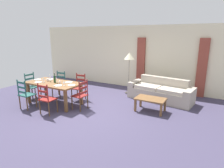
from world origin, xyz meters
name	(u,v)px	position (x,y,z in m)	size (l,w,h in m)	color
ground_plane	(87,110)	(0.00, 0.00, -0.01)	(9.60, 9.60, 0.02)	#403A54
wall_far	(130,57)	(0.00, 3.30, 1.35)	(9.60, 0.16, 2.70)	beige
curtain_panel_left	(141,64)	(0.58, 3.16, 1.10)	(0.35, 0.08, 2.20)	brown
curtain_panel_right	(202,68)	(2.98, 3.16, 1.10)	(0.35, 0.08, 2.20)	brown
dining_table	(54,85)	(-1.29, -0.08, 0.66)	(1.90, 0.96, 0.75)	brown
dining_chair_near_left	(26,94)	(-1.75, -0.85, 0.48)	(0.43, 0.41, 0.96)	#21544E
dining_chair_near_right	(47,99)	(-0.83, -0.83, 0.48)	(0.44, 0.42, 0.96)	maroon
dining_chair_far_left	(60,84)	(-1.76, 0.65, 0.48)	(0.44, 0.42, 0.96)	#215150
dining_chair_far_right	(79,87)	(-0.81, 0.67, 0.48)	(0.44, 0.43, 0.96)	maroon
dining_chair_head_west	(32,86)	(-2.45, -0.05, 0.48)	(0.42, 0.44, 0.96)	#245852
dining_chair_head_east	(81,95)	(-0.17, -0.05, 0.48)	(0.43, 0.45, 0.96)	maroon
dinner_plate_near_left	(38,82)	(-1.74, -0.33, 0.76)	(0.24, 0.24, 0.02)	white
fork_near_left	(35,82)	(-1.89, -0.33, 0.75)	(0.02, 0.17, 0.01)	silver
dinner_plate_near_right	(58,86)	(-0.84, -0.33, 0.76)	(0.24, 0.24, 0.02)	white
fork_near_right	(55,85)	(-0.99, -0.33, 0.75)	(0.02, 0.17, 0.01)	silver
dinner_plate_far_left	(50,79)	(-1.74, 0.17, 0.76)	(0.24, 0.24, 0.02)	white
fork_far_left	(47,79)	(-1.89, 0.17, 0.75)	(0.02, 0.17, 0.01)	silver
dinner_plate_far_right	(69,82)	(-0.84, 0.17, 0.76)	(0.24, 0.24, 0.02)	white
fork_far_right	(66,82)	(-0.99, 0.17, 0.75)	(0.02, 0.17, 0.01)	silver
dinner_plate_head_west	(38,80)	(-2.07, -0.08, 0.76)	(0.24, 0.24, 0.02)	white
fork_head_west	(35,79)	(-2.22, -0.08, 0.75)	(0.02, 0.17, 0.01)	silver
dinner_plate_head_east	(72,85)	(-0.51, -0.08, 0.76)	(0.24, 0.24, 0.02)	white
fork_head_east	(68,85)	(-0.66, -0.08, 0.75)	(0.02, 0.17, 0.01)	silver
wine_bottle	(55,79)	(-1.26, -0.06, 0.87)	(0.07, 0.07, 0.32)	#143819
wine_glass_near_left	(43,79)	(-1.61, -0.22, 0.86)	(0.06, 0.06, 0.16)	white
wine_glass_near_right	(64,82)	(-0.70, -0.22, 0.86)	(0.06, 0.06, 0.16)	white
wine_glass_far_left	(50,78)	(-1.59, 0.05, 0.86)	(0.06, 0.06, 0.16)	white
coffee_cup_primary	(60,82)	(-1.01, -0.08, 0.80)	(0.07, 0.07, 0.09)	beige
coffee_cup_secondary	(48,80)	(-1.62, -0.03, 0.80)	(0.07, 0.07, 0.09)	beige
candle_tall	(50,80)	(-1.47, -0.06, 0.82)	(0.05, 0.05, 0.26)	#998C66
candle_short	(57,82)	(-1.09, -0.12, 0.79)	(0.05, 0.05, 0.15)	#998C66
couch	(161,92)	(1.79, 2.08, 0.29)	(2.37, 1.10, 0.80)	#ADA190
coffee_table	(150,100)	(1.79, 0.87, 0.36)	(0.90, 0.56, 0.42)	brown
standing_lamp	(129,59)	(0.43, 2.27, 1.41)	(0.40, 0.40, 1.64)	#332D28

